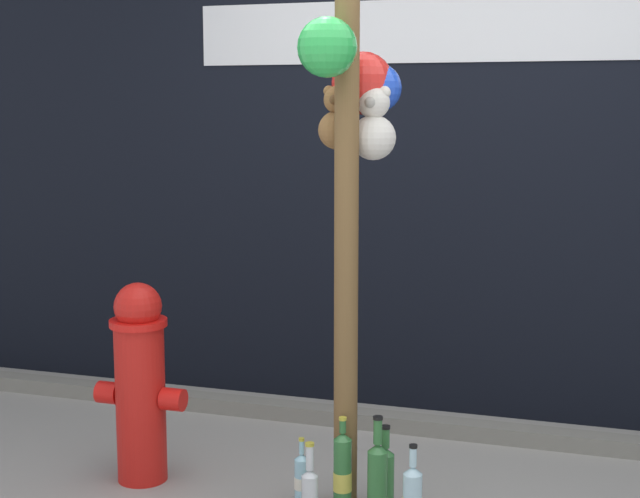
% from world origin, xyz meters
% --- Properties ---
extents(building_wall, '(10.00, 0.21, 3.65)m').
position_xyz_m(building_wall, '(0.00, 1.69, 1.82)').
color(building_wall, black).
rests_on(building_wall, ground_plane).
extents(curb_strip, '(8.00, 0.12, 0.08)m').
position_xyz_m(curb_strip, '(0.00, 1.23, 0.04)').
color(curb_strip, slate).
rests_on(curb_strip, ground_plane).
extents(memorial_post, '(0.54, 0.56, 3.01)m').
position_xyz_m(memorial_post, '(-0.23, 0.37, 1.79)').
color(memorial_post, brown).
rests_on(memorial_post, ground_plane).
extents(fire_hydrant, '(0.41, 0.25, 0.87)m').
position_xyz_m(fire_hydrant, '(-1.15, 0.28, 0.44)').
color(fire_hydrant, red).
rests_on(fire_hydrant, ground_plane).
extents(bottle_0, '(0.07, 0.07, 0.32)m').
position_xyz_m(bottle_0, '(-0.33, 0.12, 0.12)').
color(bottle_0, silver).
rests_on(bottle_0, ground_plane).
extents(bottle_1, '(0.07, 0.07, 0.35)m').
position_xyz_m(bottle_1, '(-0.07, 0.31, 0.14)').
color(bottle_1, '#337038').
rests_on(bottle_1, ground_plane).
extents(bottle_2, '(0.06, 0.06, 0.29)m').
position_xyz_m(bottle_2, '(-0.40, 0.23, 0.11)').
color(bottle_2, '#93CCE0').
rests_on(bottle_2, ground_plane).
extents(bottle_4, '(0.08, 0.08, 0.39)m').
position_xyz_m(bottle_4, '(-0.23, 0.24, 0.16)').
color(bottle_4, '#337038').
rests_on(bottle_4, ground_plane).
extents(bottle_5, '(0.08, 0.08, 0.42)m').
position_xyz_m(bottle_5, '(-0.08, 0.22, 0.17)').
color(bottle_5, '#337038').
rests_on(bottle_5, ground_plane).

